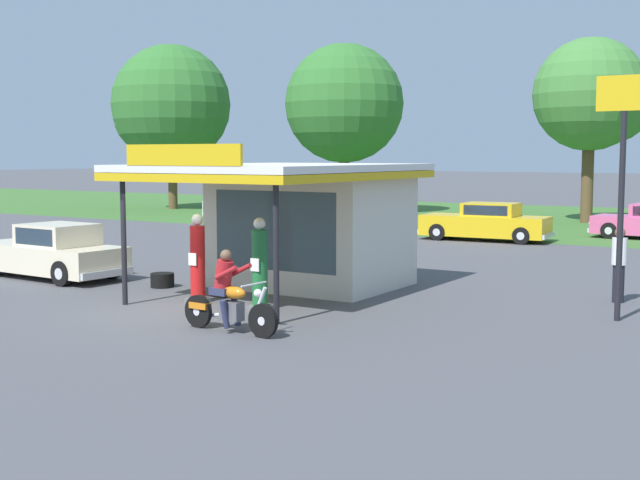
{
  "coord_description": "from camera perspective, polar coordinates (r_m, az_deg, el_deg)",
  "views": [
    {
      "loc": [
        12.41,
        -13.68,
        3.35
      ],
      "look_at": [
        2.2,
        2.81,
        1.4
      ],
      "focal_mm": 47.42,
      "sensor_mm": 36.0,
      "label": 1
    }
  ],
  "objects": [
    {
      "name": "spare_tire_stack",
      "position": [
        21.9,
        -10.59,
        -2.68
      ],
      "size": [
        0.6,
        0.6,
        0.36
      ],
      "color": "black",
      "rests_on": "ground"
    },
    {
      "name": "motorcycle_with_rider",
      "position": [
        16.11,
        -6.22,
        -3.93
      ],
      "size": [
        2.27,
        0.7,
        1.58
      ],
      "color": "black",
      "rests_on": "ground"
    },
    {
      "name": "roadside_pole_sign",
      "position": [
        17.96,
        19.76,
        5.42
      ],
      "size": [
        1.1,
        0.12,
        4.93
      ],
      "color": "black",
      "rests_on": "ground"
    },
    {
      "name": "service_station_kiosk",
      "position": [
        21.35,
        -1.05,
        1.58
      ],
      "size": [
        5.05,
        6.97,
        3.58
      ],
      "color": "beige",
      "rests_on": "ground"
    },
    {
      "name": "ground_plane",
      "position": [
        18.77,
        -10.31,
        -4.63
      ],
      "size": [
        300.0,
        300.0,
        0.0
      ],
      "primitive_type": "plane",
      "color": "#4C4C51"
    },
    {
      "name": "parked_car_back_row_centre_left",
      "position": [
        43.27,
        -5.1,
        2.19
      ],
      "size": [
        5.36,
        3.13,
        1.5
      ],
      "color": "#B7B7BC",
      "rests_on": "ground"
    },
    {
      "name": "featured_classic_sedan",
      "position": [
        24.3,
        -17.71,
        -0.86
      ],
      "size": [
        4.96,
        2.07,
        1.5
      ],
      "color": "beige",
      "rests_on": "ground"
    },
    {
      "name": "tree_oak_right",
      "position": [
        53.7,
        -10.26,
        8.83
      ],
      "size": [
        7.34,
        7.34,
        10.15
      ],
      "color": "brown",
      "rests_on": "ground"
    },
    {
      "name": "grass_verge_strip",
      "position": [
        45.53,
        15.87,
        1.31
      ],
      "size": [
        120.0,
        24.0,
        0.01
      ],
      "primitive_type": "cube",
      "color": "#3D6B2D",
      "rests_on": "ground"
    },
    {
      "name": "gas_pump_nearside",
      "position": [
        19.43,
        -8.26,
        -1.48
      ],
      "size": [
        0.44,
        0.44,
        2.03
      ],
      "color": "slate",
      "rests_on": "ground"
    },
    {
      "name": "parked_car_back_row_far_right",
      "position": [
        37.69,
        -0.65,
        1.63
      ],
      "size": [
        5.33,
        2.72,
        1.42
      ],
      "color": "#993819",
      "rests_on": "ground"
    },
    {
      "name": "bystander_strolling_foreground",
      "position": [
        20.39,
        19.53,
        -1.46
      ],
      "size": [
        0.34,
        0.34,
        1.72
      ],
      "color": "black",
      "rests_on": "ground"
    },
    {
      "name": "parked_car_back_row_centre_right",
      "position": [
        33.83,
        11.12,
        1.12
      ],
      "size": [
        5.2,
        2.07,
        1.49
      ],
      "color": "gold",
      "rests_on": "ground"
    },
    {
      "name": "bystander_leaning_by_kiosk",
      "position": [
        36.63,
        -5.95,
        1.84
      ],
      "size": [
        0.34,
        0.34,
        1.66
      ],
      "color": "brown",
      "rests_on": "ground"
    },
    {
      "name": "tree_oak_left",
      "position": [
        44.23,
        18.07,
        9.14
      ],
      "size": [
        5.55,
        5.57,
        9.11
      ],
      "color": "brown",
      "rests_on": "ground"
    },
    {
      "name": "tree_oak_far_left",
      "position": [
        49.04,
        1.64,
        9.18
      ],
      "size": [
        6.82,
        6.82,
        9.72
      ],
      "color": "brown",
      "rests_on": "ground"
    },
    {
      "name": "gas_pump_offside",
      "position": [
        18.36,
        -4.09,
        -1.88
      ],
      "size": [
        0.44,
        0.44,
        2.01
      ],
      "color": "slate",
      "rests_on": "ground"
    }
  ]
}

